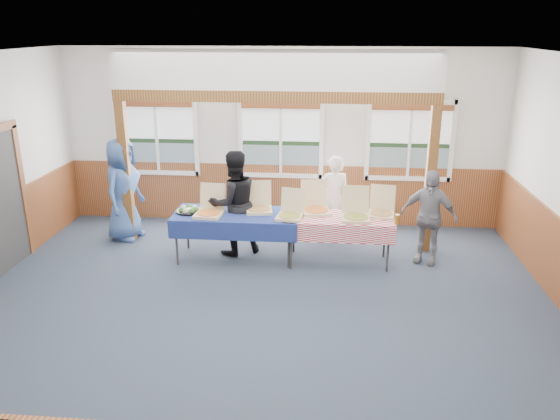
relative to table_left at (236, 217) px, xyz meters
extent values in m
plane|color=#262C3E|center=(0.54, -1.68, -0.70)|extent=(8.00, 8.00, 0.00)
plane|color=white|center=(0.54, -1.68, 2.50)|extent=(8.00, 8.00, 0.00)
plane|color=silver|center=(0.54, 1.82, 0.90)|extent=(8.00, 0.00, 8.00)
plane|color=silver|center=(0.54, -5.18, 0.90)|extent=(8.00, 0.00, 8.00)
cube|color=brown|center=(0.54, 1.79, -0.15)|extent=(7.98, 0.05, 1.10)
cube|color=white|center=(-1.76, 1.76, 0.21)|extent=(1.52, 0.05, 0.08)
cube|color=white|center=(-1.76, 1.76, 1.59)|extent=(1.52, 0.05, 0.08)
cube|color=white|center=(-2.50, 1.76, 0.90)|extent=(0.08, 0.05, 1.46)
cube|color=white|center=(-1.02, 1.76, 0.90)|extent=(0.08, 0.05, 1.46)
cube|color=white|center=(-1.76, 1.76, 0.90)|extent=(0.05, 0.05, 1.30)
cube|color=slate|center=(-1.76, 1.80, 0.51)|extent=(1.40, 0.02, 0.52)
cube|color=#1C341A|center=(-1.76, 1.80, 0.81)|extent=(1.40, 0.02, 0.08)
cube|color=silver|center=(-1.76, 1.80, 1.20)|extent=(1.40, 0.02, 0.70)
cube|color=brown|center=(-1.76, 1.74, 1.49)|extent=(1.40, 0.07, 0.10)
cube|color=white|center=(0.54, 1.76, 0.21)|extent=(1.52, 0.05, 0.08)
cube|color=white|center=(0.54, 1.76, 1.59)|extent=(1.52, 0.05, 0.08)
cube|color=white|center=(-0.20, 1.76, 0.90)|extent=(0.08, 0.05, 1.46)
cube|color=white|center=(1.28, 1.76, 0.90)|extent=(0.08, 0.05, 1.46)
cube|color=white|center=(0.54, 1.76, 0.90)|extent=(0.05, 0.05, 1.30)
cube|color=slate|center=(0.54, 1.80, 0.51)|extent=(1.40, 0.02, 0.52)
cube|color=#1C341A|center=(0.54, 1.80, 0.81)|extent=(1.40, 0.02, 0.08)
cube|color=silver|center=(0.54, 1.80, 1.20)|extent=(1.40, 0.02, 0.70)
cube|color=brown|center=(0.54, 1.74, 1.49)|extent=(1.40, 0.07, 0.10)
cube|color=white|center=(2.84, 1.76, 0.21)|extent=(1.52, 0.05, 0.08)
cube|color=white|center=(2.84, 1.76, 1.59)|extent=(1.52, 0.05, 0.08)
cube|color=white|center=(2.10, 1.76, 0.90)|extent=(0.08, 0.05, 1.46)
cube|color=white|center=(3.58, 1.76, 0.90)|extent=(0.08, 0.05, 1.46)
cube|color=white|center=(2.84, 1.76, 0.90)|extent=(0.05, 0.05, 1.30)
cube|color=slate|center=(2.84, 1.80, 0.51)|extent=(1.40, 0.02, 0.52)
cube|color=#1C341A|center=(2.84, 1.80, 0.81)|extent=(1.40, 0.02, 0.08)
cube|color=silver|center=(2.84, 1.80, 1.20)|extent=(1.40, 0.02, 0.70)
cube|color=brown|center=(2.84, 1.74, 1.49)|extent=(1.40, 0.07, 0.10)
cube|color=#552E13|center=(-1.96, 0.62, 0.50)|extent=(0.15, 0.15, 2.40)
cube|color=#552E13|center=(3.04, 0.62, 0.50)|extent=(0.15, 0.15, 2.40)
cube|color=#552E13|center=(0.54, 0.62, 1.79)|extent=(5.15, 0.18, 0.18)
cylinder|color=#2E2E2E|center=(-0.88, -0.33, -0.34)|extent=(0.04, 0.04, 0.73)
cylinder|color=#2E2E2E|center=(-0.88, 0.33, -0.34)|extent=(0.04, 0.04, 0.73)
cylinder|color=#2E2E2E|center=(0.88, -0.33, -0.34)|extent=(0.04, 0.04, 0.73)
cylinder|color=#2E2E2E|center=(0.88, 0.33, -0.34)|extent=(0.04, 0.04, 0.73)
cube|color=#2E2E2E|center=(0.00, 0.00, 0.03)|extent=(1.89, 0.79, 0.03)
cube|color=navy|center=(0.00, 0.00, 0.05)|extent=(1.95, 0.85, 0.01)
cube|color=navy|center=(0.00, -0.42, -0.09)|extent=(1.95, 0.01, 0.28)
cube|color=navy|center=(0.00, 0.42, -0.09)|extent=(1.95, 0.01, 0.28)
cylinder|color=#2E2E2E|center=(0.85, -0.29, -0.34)|extent=(0.04, 0.04, 0.73)
cylinder|color=#2E2E2E|center=(0.85, 0.26, -0.34)|extent=(0.04, 0.04, 0.73)
cylinder|color=#2E2E2E|center=(2.34, -0.29, -0.34)|extent=(0.04, 0.04, 0.73)
cylinder|color=#2E2E2E|center=(2.34, 0.26, -0.34)|extent=(0.04, 0.04, 0.73)
cube|color=#2E2E2E|center=(1.60, -0.01, 0.03)|extent=(1.70, 0.93, 0.03)
cube|color=#B31224|center=(1.60, -0.01, 0.05)|extent=(1.77, 1.00, 0.01)
cube|color=#B31224|center=(1.60, -0.38, -0.09)|extent=(1.65, 0.29, 0.28)
cube|color=#B31224|center=(1.60, 0.35, -0.09)|extent=(1.65, 0.29, 0.28)
cube|color=beige|center=(-0.40, -0.15, 0.08)|extent=(0.44, 0.44, 0.05)
cylinder|color=gold|center=(-0.40, -0.15, 0.11)|extent=(0.38, 0.38, 0.01)
cube|color=beige|center=(-0.38, 0.10, 0.30)|extent=(0.41, 0.13, 0.40)
cube|color=beige|center=(0.35, 0.12, 0.08)|extent=(0.45, 0.45, 0.04)
cylinder|color=tan|center=(0.35, 0.12, 0.11)|extent=(0.40, 0.40, 0.01)
cube|color=beige|center=(0.31, 0.36, 0.29)|extent=(0.41, 0.15, 0.39)
cube|color=beige|center=(0.85, -0.15, 0.08)|extent=(0.43, 0.43, 0.04)
cylinder|color=gold|center=(0.85, -0.15, 0.10)|extent=(0.38, 0.38, 0.01)
cube|color=beige|center=(0.88, 0.07, 0.28)|extent=(0.38, 0.15, 0.37)
cube|color=beige|center=(1.25, 0.14, 0.08)|extent=(0.49, 0.49, 0.05)
cylinder|color=gold|center=(1.25, 0.14, 0.11)|extent=(0.43, 0.43, 0.01)
cube|color=beige|center=(1.20, 0.39, 0.31)|extent=(0.43, 0.17, 0.42)
cube|color=beige|center=(1.85, -0.13, 0.08)|extent=(0.42, 0.42, 0.05)
cylinder|color=gold|center=(1.85, -0.13, 0.11)|extent=(0.37, 0.37, 0.01)
cube|color=beige|center=(1.84, 0.12, 0.31)|extent=(0.42, 0.10, 0.41)
cube|color=beige|center=(2.25, 0.09, 0.08)|extent=(0.44, 0.44, 0.04)
cylinder|color=tan|center=(2.25, 0.09, 0.11)|extent=(0.38, 0.38, 0.01)
cube|color=beige|center=(2.28, 0.32, 0.29)|extent=(0.40, 0.14, 0.38)
cylinder|color=black|center=(-0.75, 0.00, 0.07)|extent=(0.41, 0.41, 0.03)
cylinder|color=silver|center=(-0.75, 0.00, 0.09)|extent=(0.09, 0.09, 0.04)
sphere|color=#3B6F2A|center=(-0.64, 0.00, 0.10)|extent=(0.09, 0.09, 0.09)
sphere|color=beige|center=(-0.68, 0.09, 0.10)|extent=(0.09, 0.09, 0.09)
sphere|color=#3B6F2A|center=(-0.77, 0.11, 0.10)|extent=(0.09, 0.09, 0.09)
sphere|color=beige|center=(-0.85, 0.05, 0.10)|extent=(0.09, 0.09, 0.09)
sphere|color=#3B6F2A|center=(-0.85, -0.05, 0.10)|extent=(0.09, 0.09, 0.09)
sphere|color=beige|center=(-0.77, -0.11, 0.10)|extent=(0.09, 0.09, 0.09)
sphere|color=#3B6F2A|center=(-0.68, -0.09, 0.10)|extent=(0.09, 0.09, 0.09)
cylinder|color=brown|center=(2.45, -0.26, 0.13)|extent=(0.07, 0.07, 0.15)
imported|color=silver|center=(1.52, 0.94, 0.05)|extent=(0.60, 0.44, 1.50)
imported|color=black|center=(-0.07, 0.23, 0.15)|extent=(1.04, 0.97, 1.70)
imported|color=#3C5B96|center=(-2.07, 0.70, 0.18)|extent=(0.73, 0.96, 1.77)
imported|color=gray|center=(2.97, 0.15, 0.04)|extent=(0.95, 0.68, 1.49)
camera|label=1|loc=(1.41, -7.94, 2.85)|focal=35.00mm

